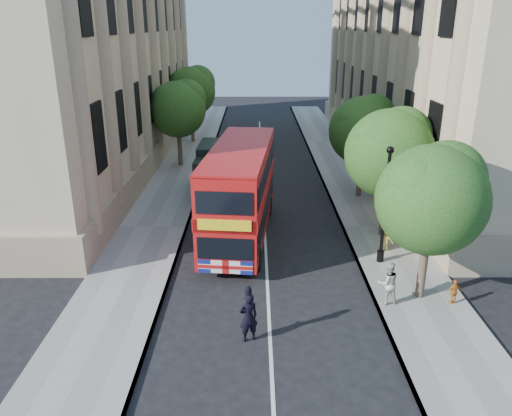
{
  "coord_description": "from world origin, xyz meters",
  "views": [
    {
      "loc": [
        -0.51,
        -13.76,
        9.92
      ],
      "look_at": [
        -0.46,
        6.86,
        2.3
      ],
      "focal_mm": 35.0,
      "sensor_mm": 36.0,
      "label": 1
    }
  ],
  "objects_px": {
    "police_constable": "(248,317)",
    "box_van": "(216,170)",
    "double_decker_bus": "(240,190)",
    "lamp_post": "(385,210)",
    "woman_pedestrian": "(388,283)"
  },
  "relations": [
    {
      "from": "box_van",
      "to": "woman_pedestrian",
      "type": "bearing_deg",
      "value": -59.96
    },
    {
      "from": "lamp_post",
      "to": "double_decker_bus",
      "type": "height_order",
      "value": "lamp_post"
    },
    {
      "from": "police_constable",
      "to": "lamp_post",
      "type": "bearing_deg",
      "value": -156.13
    },
    {
      "from": "box_van",
      "to": "woman_pedestrian",
      "type": "distance_m",
      "value": 15.19
    },
    {
      "from": "woman_pedestrian",
      "to": "police_constable",
      "type": "bearing_deg",
      "value": 13.09
    },
    {
      "from": "double_decker_bus",
      "to": "police_constable",
      "type": "relative_size",
      "value": 5.6
    },
    {
      "from": "box_van",
      "to": "woman_pedestrian",
      "type": "height_order",
      "value": "box_van"
    },
    {
      "from": "police_constable",
      "to": "box_van",
      "type": "bearing_deg",
      "value": -102.77
    },
    {
      "from": "box_van",
      "to": "police_constable",
      "type": "height_order",
      "value": "box_van"
    },
    {
      "from": "lamp_post",
      "to": "box_van",
      "type": "distance_m",
      "value": 12.65
    },
    {
      "from": "box_van",
      "to": "woman_pedestrian",
      "type": "relative_size",
      "value": 3.18
    },
    {
      "from": "double_decker_bus",
      "to": "woman_pedestrian",
      "type": "height_order",
      "value": "double_decker_bus"
    },
    {
      "from": "double_decker_bus",
      "to": "woman_pedestrian",
      "type": "relative_size",
      "value": 5.92
    },
    {
      "from": "box_van",
      "to": "lamp_post",
      "type": "bearing_deg",
      "value": -49.89
    },
    {
      "from": "police_constable",
      "to": "woman_pedestrian",
      "type": "relative_size",
      "value": 1.06
    }
  ]
}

